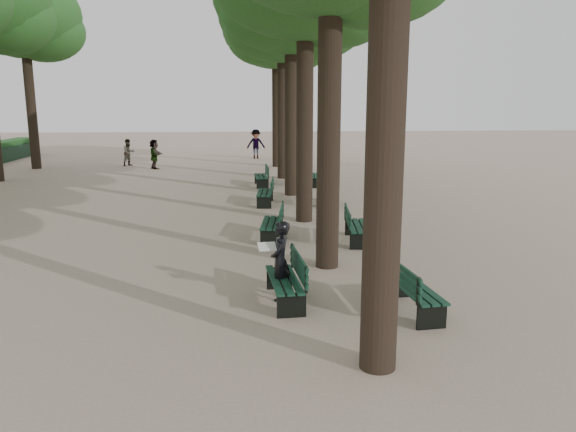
{
  "coord_description": "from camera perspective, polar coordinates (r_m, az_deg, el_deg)",
  "views": [
    {
      "loc": [
        -0.35,
        -9.32,
        3.75
      ],
      "look_at": [
        0.6,
        3.0,
        1.2
      ],
      "focal_mm": 35.0,
      "sensor_mm": 36.0,
      "label": 1
    }
  ],
  "objects": [
    {
      "name": "bench_left_1",
      "position": [
        15.46,
        -1.64,
        -1.35
      ],
      "size": [
        0.77,
        1.85,
        0.92
      ],
      "color": "black",
      "rests_on": "ground"
    },
    {
      "name": "bench_right_0",
      "position": [
        10.44,
        12.6,
        -8.11
      ],
      "size": [
        0.76,
        1.85,
        0.92
      ],
      "color": "black",
      "rests_on": "ground"
    },
    {
      "name": "tree_far_5",
      "position": [
        34.64,
        -25.33,
        17.89
      ],
      "size": [
        6.0,
        6.0,
        10.45
      ],
      "color": "#33261C",
      "rests_on": "ground"
    },
    {
      "name": "pedestrian_b",
      "position": [
        37.05,
        -3.28,
        7.31
      ],
      "size": [
        1.23,
        0.42,
        1.89
      ],
      "primitive_type": "imported",
      "rotation": [
        0.0,
        0.0,
        0.03
      ],
      "color": "#262628",
      "rests_on": "ground"
    },
    {
      "name": "bench_left_2",
      "position": [
        20.55,
        -2.35,
        1.91
      ],
      "size": [
        0.73,
        1.84,
        0.92
      ],
      "color": "black",
      "rests_on": "ground"
    },
    {
      "name": "bench_right_2",
      "position": [
        20.68,
        3.95,
        1.96
      ],
      "size": [
        0.6,
        1.81,
        0.92
      ],
      "color": "black",
      "rests_on": "ground"
    },
    {
      "name": "bench_right_1",
      "position": [
        15.21,
        7.03,
        -1.65
      ],
      "size": [
        0.75,
        1.85,
        0.92
      ],
      "color": "black",
      "rests_on": "ground"
    },
    {
      "name": "man_with_map",
      "position": [
        10.68,
        -0.79,
        -4.57
      ],
      "size": [
        0.65,
        0.66,
        1.53
      ],
      "color": "black",
      "rests_on": "ground"
    },
    {
      "name": "tree_central_4",
      "position": [
        27.66,
        -0.57,
        19.78
      ],
      "size": [
        6.0,
        6.0,
        9.95
      ],
      "color": "#33261C",
      "rests_on": "ground"
    },
    {
      "name": "pedestrian_e",
      "position": [
        32.18,
        -13.43,
        6.13
      ],
      "size": [
        0.96,
        1.51,
        1.63
      ],
      "primitive_type": "imported",
      "rotation": [
        0.0,
        0.0,
        2.02
      ],
      "color": "#262628",
      "rests_on": "ground"
    },
    {
      "name": "bench_right_3",
      "position": [
        25.23,
        2.43,
        3.74
      ],
      "size": [
        0.77,
        1.85,
        0.92
      ],
      "color": "black",
      "rests_on": "ground"
    },
    {
      "name": "pedestrian_a",
      "position": [
        34.12,
        -15.87,
        6.23
      ],
      "size": [
        0.75,
        0.75,
        1.55
      ],
      "primitive_type": "imported",
      "rotation": [
        0.0,
        0.0,
        0.79
      ],
      "color": "#262628",
      "rests_on": "ground"
    },
    {
      "name": "ground",
      "position": [
        10.06,
        -2.13,
        -10.25
      ],
      "size": [
        120.0,
        120.0,
        0.0
      ],
      "primitive_type": "plane",
      "color": "tan",
      "rests_on": "ground"
    },
    {
      "name": "pedestrian_c",
      "position": [
        32.85,
        8.93,
        6.57
      ],
      "size": [
        1.11,
        0.56,
        1.82
      ],
      "primitive_type": "imported",
      "rotation": [
        0.0,
        0.0,
        0.19
      ],
      "color": "#262628",
      "rests_on": "ground"
    },
    {
      "name": "bench_left_0",
      "position": [
        10.67,
        -0.32,
        -7.36
      ],
      "size": [
        0.7,
        1.84,
        0.92
      ],
      "color": "black",
      "rests_on": "ground"
    },
    {
      "name": "bench_left_3",
      "position": [
        25.02,
        -2.73,
        3.66
      ],
      "size": [
        0.63,
        1.82,
        0.92
      ],
      "color": "black",
      "rests_on": "ground"
    },
    {
      "name": "tree_central_5",
      "position": [
        32.61,
        -1.19,
        18.54
      ],
      "size": [
        6.0,
        6.0,
        9.95
      ],
      "color": "#33261C",
      "rests_on": "ground"
    }
  ]
}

